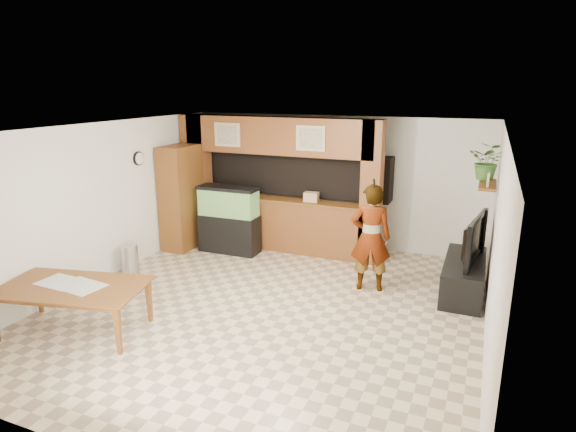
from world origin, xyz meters
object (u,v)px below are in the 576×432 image
at_px(pantry_cabinet, 181,198).
at_px(television, 468,238).
at_px(person, 371,238).
at_px(aquarium, 229,220).
at_px(dining_table, 73,310).

bearing_deg(pantry_cabinet, television, -1.99).
xyz_separation_m(pantry_cabinet, television, (5.35, -0.19, -0.12)).
bearing_deg(person, pantry_cabinet, -22.90).
xyz_separation_m(aquarium, dining_table, (-0.30, -3.62, -0.31)).
distance_m(pantry_cabinet, aquarium, 1.08).
bearing_deg(pantry_cabinet, person, -8.73).
bearing_deg(aquarium, pantry_cabinet, -174.32).
bearing_deg(aquarium, person, -14.59).
relative_size(television, dining_table, 0.68).
distance_m(aquarium, dining_table, 3.64).
relative_size(television, person, 0.73).
height_order(aquarium, person, person).
xyz_separation_m(person, dining_table, (-3.24, -2.90, -0.53)).
height_order(pantry_cabinet, person, pantry_cabinet).
bearing_deg(aquarium, dining_table, -95.55).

